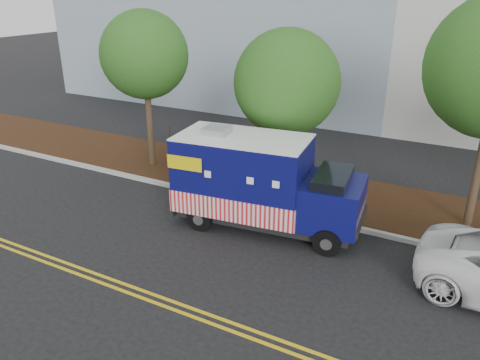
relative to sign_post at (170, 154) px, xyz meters
The scene contains 9 objects.
ground 4.71m from the sign_post, 24.83° to the right, with size 120.00×120.00×0.00m, color black.
curb 4.31m from the sign_post, ahead, with size 120.00×0.18×0.15m, color #9E9E99.
mulch_strip 4.57m from the sign_post, 21.04° to the left, with size 120.00×4.00×0.15m, color black.
centerline_near 7.68m from the sign_post, 57.01° to the right, with size 120.00×0.10×0.01m, color gold.
centerline_far 7.89m from the sign_post, 58.01° to the right, with size 120.00×0.10×0.01m, color gold.
tree_a 4.10m from the sign_post, 150.19° to the left, with size 3.53×3.53×6.55m.
tree_b 5.37m from the sign_post, 18.93° to the left, with size 3.82×3.82×6.06m.
sign_post is the anchor object (origin of this frame).
food_truck 4.98m from the sign_post, 19.47° to the right, with size 6.31×2.94×3.21m.
Camera 1 is at (6.55, -12.19, 7.40)m, focal length 35.00 mm.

